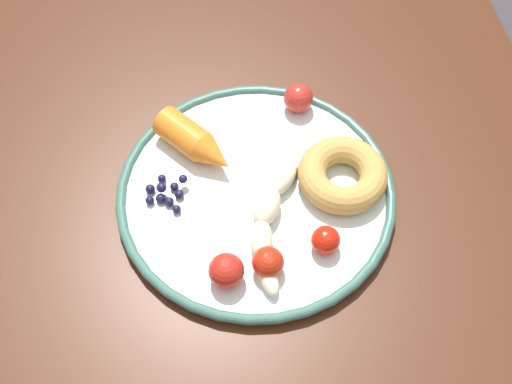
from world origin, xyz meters
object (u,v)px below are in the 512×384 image
(tomato_extra, at_px, (298,98))
(tomato_far, at_px, (326,240))
(carrot_orange, at_px, (196,143))
(tomato_near, at_px, (268,262))
(plate, at_px, (256,193))
(donut, at_px, (343,175))
(dining_table, at_px, (234,221))
(blueberry_pile, at_px, (166,193))
(tomato_mid, at_px, (226,271))
(banana, at_px, (274,209))

(tomato_extra, bearing_deg, tomato_far, 178.29)
(carrot_orange, xyz_separation_m, tomato_near, (-0.17, -0.06, -0.00))
(plate, distance_m, donut, 0.10)
(dining_table, relative_size, blueberry_pile, 19.41)
(tomato_mid, height_order, tomato_far, tomato_mid)
(tomato_mid, bearing_deg, donut, -54.91)
(banana, xyz_separation_m, tomato_extra, (0.15, -0.05, 0.01))
(dining_table, height_order, donut, donut)
(blueberry_pile, bearing_deg, tomato_mid, -153.42)
(carrot_orange, height_order, donut, carrot_orange)
(banana, height_order, tomato_mid, tomato_mid)
(dining_table, relative_size, carrot_orange, 9.29)
(plate, distance_m, tomato_far, 0.11)
(plate, xyz_separation_m, tomato_near, (-0.10, 0.00, 0.02))
(carrot_orange, bearing_deg, tomato_far, -139.41)
(dining_table, bearing_deg, tomato_mid, 171.12)
(banana, bearing_deg, carrot_orange, 38.25)
(banana, relative_size, tomato_extra, 5.12)
(dining_table, height_order, tomato_far, tomato_far)
(carrot_orange, bearing_deg, blueberry_pile, 144.45)
(tomato_far, xyz_separation_m, tomato_extra, (0.20, -0.01, 0.00))
(carrot_orange, relative_size, tomato_near, 3.02)
(blueberry_pile, bearing_deg, donut, -92.81)
(tomato_extra, bearing_deg, tomato_mid, 152.38)
(blueberry_pile, height_order, tomato_extra, tomato_extra)
(dining_table, xyz_separation_m, tomato_mid, (-0.14, 0.02, 0.13))
(plate, xyz_separation_m, blueberry_pile, (0.01, 0.10, 0.01))
(carrot_orange, height_order, tomato_far, carrot_orange)
(tomato_mid, xyz_separation_m, tomato_extra, (0.22, -0.12, -0.00))
(blueberry_pile, xyz_separation_m, tomato_far, (-0.09, -0.17, 0.01))
(banana, bearing_deg, tomato_far, -135.08)
(plate, xyz_separation_m, tomato_extra, (0.12, -0.07, 0.02))
(plate, relative_size, tomato_near, 9.27)
(dining_table, height_order, blueberry_pile, blueberry_pile)
(plate, height_order, tomato_mid, tomato_mid)
(blueberry_pile, bearing_deg, carrot_orange, -35.55)
(plate, height_order, carrot_orange, carrot_orange)
(tomato_mid, bearing_deg, blueberry_pile, 26.58)
(dining_table, xyz_separation_m, tomato_far, (-0.11, -0.09, 0.13))
(carrot_orange, bearing_deg, tomato_mid, -174.59)
(dining_table, height_order, tomato_mid, tomato_mid)
(plate, relative_size, tomato_mid, 8.38)
(dining_table, xyz_separation_m, banana, (-0.06, -0.04, 0.13))
(tomato_far, height_order, tomato_extra, tomato_extra)
(dining_table, bearing_deg, carrot_orange, 46.73)
(banana, height_order, tomato_extra, tomato_extra)
(plate, xyz_separation_m, donut, (-0.00, -0.10, 0.02))
(carrot_orange, bearing_deg, plate, -136.47)
(tomato_far, bearing_deg, dining_table, 38.41)
(dining_table, height_order, tomato_extra, tomato_extra)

